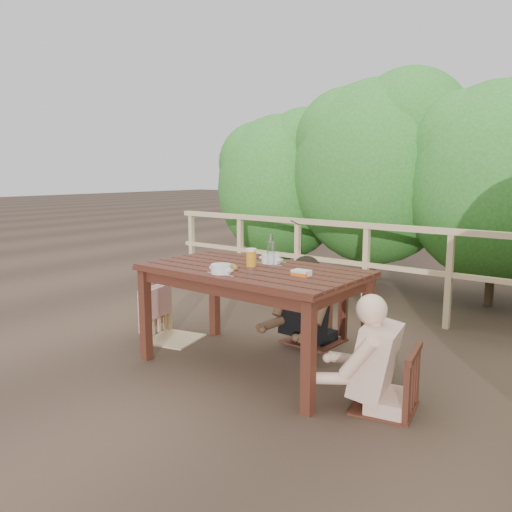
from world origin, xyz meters
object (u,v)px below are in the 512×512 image
Objects in this scene: butter_tub at (301,274)px; tumbler at (250,273)px; soup_far at (271,260)px; bread_roll at (231,268)px; chair_left at (173,292)px; chair_far at (315,291)px; diner_right at (393,317)px; bottle at (271,251)px; beer_glass at (251,258)px; table at (252,319)px; chair_right at (387,349)px; soup_near at (221,270)px; woman at (316,275)px.

tumbler is at bearing -143.76° from butter_tub.
soup_far reaches higher than bread_roll.
chair_left is at bearing 165.11° from bread_roll.
chair_left reaches higher than tumbler.
chair_far is 1.14m from tumbler.
diner_right is 4.76× the size of bottle.
chair_far is 5.95× the size of beer_glass.
beer_glass is (-0.03, 0.03, 0.48)m from table.
soup_near is at bearing -87.71° from chair_right.
tumbler is (0.12, -0.41, -0.10)m from bottle.
chair_left is 5.74× the size of beer_glass.
beer_glass is at bearing -105.98° from chair_left.
woman is at bearing 83.06° from bread_roll.
chair_right is 5.11× the size of beer_glass.
woman reaches higher than tumbler.
chair_right is 1.28m from beer_glass.
bottle is (-1.13, 0.20, 0.30)m from diner_right.
chair_far is 8.37× the size of bread_roll.
woman reaches higher than bottle.
bottle is (0.06, -0.09, 0.09)m from soup_far.
chair_left is 3.51× the size of soup_far.
bread_roll is (-1.22, -0.14, 0.42)m from chair_right.
table is 1.38× the size of woman.
beer_glass is at bearing 138.92° from table.
chair_left is 0.96× the size of chair_far.
soup_far is at bearing -95.37° from chair_far.
chair_far is 0.69m from soup_far.
bread_roll is at bearing 85.29° from diner_right.
soup_near is 2.24× the size of bread_roll.
table is at bearing 176.51° from butter_tub.
chair_right is at bearing 78.71° from diner_right.
diner_right is 18.27× the size of tumbler.
tumbler is at bearing -82.70° from chair_far.
chair_right is 1.30m from soup_near.
chair_far is at bearing 82.93° from beer_glass.
diner_right is 0.74m from butter_tub.
chair_left is 2.19m from diner_right.
beer_glass reaches higher than butter_tub.
beer_glass reaches higher than soup_near.
table is 0.88m from woman.
soup_far is 0.53m from tumbler.
diner_right is at bearing 78.71° from chair_right.
diner_right is 4.82× the size of soup_far.
diner_right reaches higher than soup_near.
beer_glass is (-0.10, -0.82, 0.25)m from woman.
soup_near is 0.96× the size of bottle.
chair_right is 3.21× the size of soup_near.
chair_far is 1.40m from chair_right.
table is 1.21m from diner_right.
table is 1.37× the size of diner_right.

